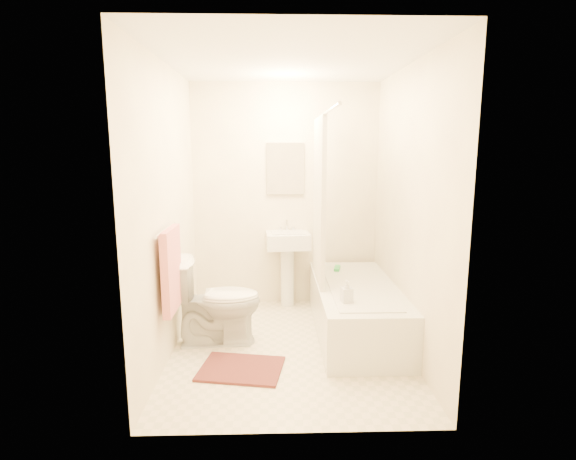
{
  "coord_description": "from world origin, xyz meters",
  "views": [
    {
      "loc": [
        -0.12,
        -3.68,
        1.72
      ],
      "look_at": [
        0.0,
        0.25,
        1.0
      ],
      "focal_mm": 28.0,
      "sensor_mm": 36.0,
      "label": 1
    }
  ],
  "objects_px": {
    "sink": "(288,266)",
    "bathtub": "(356,309)",
    "toilet": "(217,301)",
    "soap_bottle": "(347,292)",
    "bath_mat": "(241,369)"
  },
  "relations": [
    {
      "from": "sink",
      "to": "bathtub",
      "type": "height_order",
      "value": "sink"
    },
    {
      "from": "toilet",
      "to": "sink",
      "type": "distance_m",
      "value": 1.14
    },
    {
      "from": "toilet",
      "to": "sink",
      "type": "xyz_separation_m",
      "value": [
        0.66,
        0.93,
        0.06
      ]
    },
    {
      "from": "toilet",
      "to": "soap_bottle",
      "type": "bearing_deg",
      "value": -109.65
    },
    {
      "from": "toilet",
      "to": "bath_mat",
      "type": "relative_size",
      "value": 1.24
    },
    {
      "from": "bathtub",
      "to": "soap_bottle",
      "type": "distance_m",
      "value": 0.61
    },
    {
      "from": "toilet",
      "to": "bath_mat",
      "type": "xyz_separation_m",
      "value": [
        0.25,
        -0.53,
        -0.37
      ]
    },
    {
      "from": "bathtub",
      "to": "soap_bottle",
      "type": "bearing_deg",
      "value": -109.25
    },
    {
      "from": "toilet",
      "to": "soap_bottle",
      "type": "relative_size",
      "value": 4.08
    },
    {
      "from": "toilet",
      "to": "sink",
      "type": "relative_size",
      "value": 0.87
    },
    {
      "from": "bath_mat",
      "to": "soap_bottle",
      "type": "xyz_separation_m",
      "value": [
        0.86,
        0.21,
        0.55
      ]
    },
    {
      "from": "toilet",
      "to": "bathtub",
      "type": "height_order",
      "value": "toilet"
    },
    {
      "from": "bathtub",
      "to": "sink",
      "type": "bearing_deg",
      "value": 128.98
    },
    {
      "from": "toilet",
      "to": "bath_mat",
      "type": "height_order",
      "value": "toilet"
    },
    {
      "from": "sink",
      "to": "bath_mat",
      "type": "xyz_separation_m",
      "value": [
        -0.41,
        -1.45,
        -0.44
      ]
    }
  ]
}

